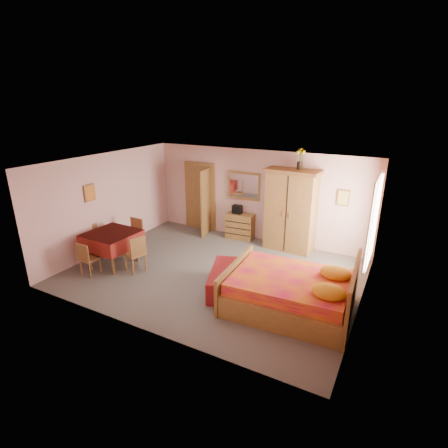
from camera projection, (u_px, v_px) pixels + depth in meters
The scene contains 23 objects.
floor at pixel (214, 272), 8.31m from camera, with size 6.50×6.50×0.00m, color slate.
ceiling at pixel (213, 163), 7.44m from camera, with size 6.50×6.50×0.00m, color brown.
wall_back at pixel (257, 196), 9.95m from camera, with size 6.50×0.10×2.60m, color #DEA7A0.
wall_front at pixel (139, 264), 5.80m from camera, with size 6.50×0.10×2.60m, color #DEA7A0.
wall_left at pixel (108, 202), 9.32m from camera, with size 0.10×5.00×2.60m, color #DEA7A0.
wall_right at pixel (367, 248), 6.42m from camera, with size 0.10×5.00×2.60m, color #DEA7A0.
doorway at pixel (200, 197), 10.86m from camera, with size 1.06×0.12×2.15m, color #9E6B35.
window at pixel (373, 221), 7.39m from camera, with size 0.08×1.40×1.95m, color white.
picture_left at pixel (89, 193), 8.68m from camera, with size 0.04×0.32×0.42m, color orange.
picture_back at pixel (343, 198), 8.79m from camera, with size 0.30×0.04×0.40m, color #D8BF59.
chest_of_drawers at pixel (240, 226), 10.26m from camera, with size 0.80×0.40×0.76m, color olive.
wall_mirror at pixel (244, 186), 10.04m from camera, with size 1.02×0.05×0.81m, color silver.
stereo at pixel (237, 209), 10.13m from camera, with size 0.27×0.20×0.25m, color black.
floor_lamp at pixel (269, 213), 9.79m from camera, with size 0.22×0.22×1.75m, color black.
wardrobe at pixel (291, 210), 9.29m from camera, with size 1.41×0.72×2.21m, color #9E6C35.
sunflower_vase at pixel (300, 159), 8.83m from camera, with size 0.21×0.21×0.53m, color yellow.
bed at pixel (290, 282), 6.74m from camera, with size 2.40×1.89×1.11m, color #C61340.
bench at pixel (224, 280), 7.50m from camera, with size 0.52×1.41×0.47m, color maroon.
dining_table at pixel (113, 248), 8.63m from camera, with size 1.13×1.13×0.83m, color maroon.
chair_south at pixel (89, 258), 8.11m from camera, with size 0.37×0.37×0.82m, color #A06336.
chair_north at pixel (133, 236), 9.29m from camera, with size 0.41×0.41×0.91m, color #9F6F36.
chair_west at pixel (93, 242), 8.93m from camera, with size 0.40×0.40×0.87m, color #AE723A.
chair_east at pixel (135, 253), 8.27m from camera, with size 0.41×0.41×0.90m, color #A06C36.
Camera 1 is at (3.73, -6.45, 3.87)m, focal length 28.00 mm.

